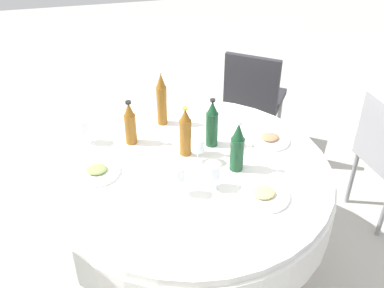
% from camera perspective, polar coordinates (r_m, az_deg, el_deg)
% --- Properties ---
extents(ground_plane, '(10.00, 10.00, 0.00)m').
position_cam_1_polar(ground_plane, '(2.90, 0.00, -14.58)').
color(ground_plane, '#B7B2A8').
extents(dining_table, '(1.46, 1.46, 0.74)m').
position_cam_1_polar(dining_table, '(2.48, 0.00, -5.66)').
color(dining_table, white).
rests_on(dining_table, ground_plane).
extents(bottle_amber_outer, '(0.06, 0.06, 0.29)m').
position_cam_1_polar(bottle_amber_outer, '(2.41, -0.82, 1.40)').
color(bottle_amber_outer, '#8C5619').
rests_on(bottle_amber_outer, dining_table).
extents(bottle_amber_near, '(0.06, 0.06, 0.26)m').
position_cam_1_polar(bottle_amber_near, '(2.53, -7.61, 2.46)').
color(bottle_amber_near, '#8C5619').
rests_on(bottle_amber_near, dining_table).
extents(bottle_dark_green_west, '(0.07, 0.07, 0.28)m').
position_cam_1_polar(bottle_dark_green_west, '(2.49, 2.47, 2.46)').
color(bottle_dark_green_west, '#194728').
rests_on(bottle_dark_green_west, dining_table).
extents(bottle_dark_green_rear, '(0.07, 0.07, 0.29)m').
position_cam_1_polar(bottle_dark_green_rear, '(2.32, 5.60, -0.43)').
color(bottle_dark_green_rear, '#194728').
rests_on(bottle_dark_green_rear, dining_table).
extents(bottle_amber_right, '(0.06, 0.06, 0.34)m').
position_cam_1_polar(bottle_amber_right, '(2.67, -3.75, 5.43)').
color(bottle_amber_right, '#8C5619').
rests_on(bottle_amber_right, dining_table).
extents(wine_glass_rear, '(0.07, 0.07, 0.14)m').
position_cam_1_polar(wine_glass_rear, '(2.58, -13.03, 2.05)').
color(wine_glass_rear, white).
rests_on(wine_glass_rear, dining_table).
extents(wine_glass_right, '(0.06, 0.06, 0.16)m').
position_cam_1_polar(wine_glass_right, '(2.16, -1.63, -3.74)').
color(wine_glass_right, white).
rests_on(wine_glass_right, dining_table).
extents(wine_glass_far, '(0.08, 0.08, 0.14)m').
position_cam_1_polar(wine_glass_far, '(2.20, 2.54, -3.34)').
color(wine_glass_far, white).
rests_on(wine_glass_far, dining_table).
extents(wine_glass_east, '(0.07, 0.07, 0.14)m').
position_cam_1_polar(wine_glass_east, '(2.37, 0.71, -0.19)').
color(wine_glass_east, white).
rests_on(wine_glass_east, dining_table).
extents(plate_south, '(0.22, 0.22, 0.04)m').
position_cam_1_polar(plate_south, '(2.61, 9.53, 0.59)').
color(plate_south, white).
rests_on(plate_south, dining_table).
extents(plate_inner, '(0.25, 0.25, 0.04)m').
position_cam_1_polar(plate_inner, '(2.23, 8.79, -6.20)').
color(plate_inner, white).
rests_on(plate_inner, dining_table).
extents(plate_mid, '(0.23, 0.23, 0.04)m').
position_cam_1_polar(plate_mid, '(2.39, -11.58, -3.34)').
color(plate_mid, white).
rests_on(plate_mid, dining_table).
extents(spoon_near, '(0.15, 0.13, 0.00)m').
position_cam_1_polar(spoon_near, '(2.27, -6.54, -5.59)').
color(spoon_near, silver).
rests_on(spoon_near, dining_table).
extents(chair_far, '(0.55, 0.55, 0.87)m').
position_cam_1_polar(chair_far, '(3.52, 7.57, 5.99)').
color(chair_far, '#2D2D33').
rests_on(chair_far, ground_plane).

